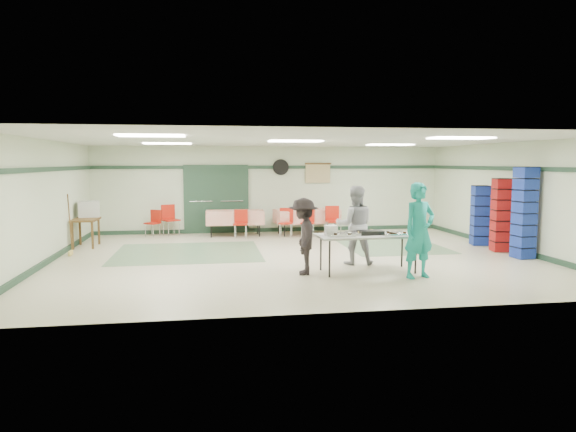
{
  "coord_description": "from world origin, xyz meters",
  "views": [
    {
      "loc": [
        -2.01,
        -11.65,
        2.21
      ],
      "look_at": [
        -0.22,
        -0.3,
        1.0
      ],
      "focal_mm": 32.0,
      "sensor_mm": 36.0,
      "label": 1
    }
  ],
  "objects": [
    {
      "name": "wall_fan",
      "position": [
        0.3,
        4.44,
        2.05
      ],
      "size": [
        0.5,
        0.1,
        0.5
      ],
      "primitive_type": "cylinder",
      "rotation": [
        1.57,
        0.0,
        0.0
      ],
      "color": "black",
      "rests_on": "wall_back"
    },
    {
      "name": "foam_box_stack",
      "position": [
        0.4,
        -1.84,
        0.86
      ],
      "size": [
        0.23,
        0.21,
        0.2
      ],
      "primitive_type": "cube",
      "rotation": [
        0.0,
        0.0,
        0.03
      ],
      "color": "white",
      "rests_on": "serving_table"
    },
    {
      "name": "trim_left",
      "position": [
        -5.47,
        0.0,
        2.05
      ],
      "size": [
        0.06,
        9.0,
        0.1
      ],
      "primitive_type": "cube",
      "rotation": [
        0.0,
        0.0,
        1.57
      ],
      "color": "#203B2A",
      "rests_on": "wall_back"
    },
    {
      "name": "wall_right",
      "position": [
        5.5,
        0.0,
        1.35
      ],
      "size": [
        0.0,
        9.0,
        9.0
      ],
      "primitive_type": "plane",
      "rotation": [
        1.57,
        0.0,
        -1.57
      ],
      "color": "beige",
      "rests_on": "floor"
    },
    {
      "name": "sheet_tray_left",
      "position": [
        0.57,
        -1.92,
        0.77
      ],
      "size": [
        0.54,
        0.41,
        0.02
      ],
      "primitive_type": "cube",
      "rotation": [
        0.0,
        0.0,
        0.03
      ],
      "color": "silver",
      "rests_on": "serving_table"
    },
    {
      "name": "crate_stack_blue_a",
      "position": [
        5.15,
        0.94,
        0.8
      ],
      "size": [
        0.49,
        0.49,
        1.59
      ],
      "primitive_type": "cube",
      "rotation": [
        0.0,
        0.0,
        -0.21
      ],
      "color": "navy",
      "rests_on": "floor"
    },
    {
      "name": "double_door_left",
      "position": [
        -2.2,
        4.44,
        1.05
      ],
      "size": [
        0.9,
        0.06,
        2.1
      ],
      "primitive_type": "cube",
      "color": "#9A9C9A",
      "rests_on": "floor"
    },
    {
      "name": "wall_back",
      "position": [
        0.0,
        4.5,
        1.35
      ],
      "size": [
        11.0,
        0.0,
        11.0
      ],
      "primitive_type": "plane",
      "rotation": [
        1.57,
        0.0,
        0.0
      ],
      "color": "beige",
      "rests_on": "floor"
    },
    {
      "name": "printer_table",
      "position": [
        -5.15,
        2.26,
        0.65
      ],
      "size": [
        0.61,
        0.94,
        0.74
      ],
      "rotation": [
        0.0,
        0.0,
        -0.01
      ],
      "color": "brown",
      "rests_on": "floor"
    },
    {
      "name": "chair_a",
      "position": [
        0.92,
        3.15,
        0.51
      ],
      "size": [
        0.49,
        0.49,
        0.84
      ],
      "rotation": [
        0.0,
        0.0,
        -0.31
      ],
      "color": "#B11E0E",
      "rests_on": "floor"
    },
    {
      "name": "volunteer_teal",
      "position": [
        1.97,
        -2.49,
        0.91
      ],
      "size": [
        0.76,
        0.6,
        1.82
      ],
      "primitive_type": "imported",
      "rotation": [
        0.0,
        0.0,
        0.27
      ],
      "color": "teal",
      "rests_on": "floor"
    },
    {
      "name": "scroll_banner",
      "position": [
        1.5,
        4.44,
        1.85
      ],
      "size": [
        0.8,
        0.02,
        0.6
      ],
      "primitive_type": "cube",
      "color": "tan",
      "rests_on": "wall_back"
    },
    {
      "name": "volunteer_dark",
      "position": [
        -0.15,
        -1.84,
        0.76
      ],
      "size": [
        0.7,
        1.05,
        1.51
      ],
      "primitive_type": "imported",
      "rotation": [
        0.0,
        0.0,
        -1.72
      ],
      "color": "black",
      "rests_on": "floor"
    },
    {
      "name": "crate_stack_red",
      "position": [
        5.15,
        -0.06,
        0.91
      ],
      "size": [
        0.46,
        0.46,
        1.81
      ],
      "primitive_type": "cube",
      "rotation": [
        0.0,
        0.0,
        -0.16
      ],
      "color": "#A21014",
      "rests_on": "floor"
    },
    {
      "name": "baseboard_back",
      "position": [
        0.0,
        4.47,
        0.06
      ],
      "size": [
        11.0,
        0.06,
        0.12
      ],
      "primitive_type": "cube",
      "color": "#203B2A",
      "rests_on": "floor"
    },
    {
      "name": "double_door_right",
      "position": [
        -1.25,
        4.44,
        1.05
      ],
      "size": [
        0.9,
        0.06,
        2.1
      ],
      "primitive_type": "cube",
      "color": "#9A9C9A",
      "rests_on": "floor"
    },
    {
      "name": "wall_front",
      "position": [
        0.0,
        -4.5,
        1.35
      ],
      "size": [
        11.0,
        0.0,
        11.0
      ],
      "primitive_type": "plane",
      "rotation": [
        -1.57,
        0.0,
        0.0
      ],
      "color": "beige",
      "rests_on": "floor"
    },
    {
      "name": "baseboard_right",
      "position": [
        5.47,
        0.0,
        0.06
      ],
      "size": [
        0.06,
        9.0,
        0.12
      ],
      "primitive_type": "cube",
      "rotation": [
        0.0,
        0.0,
        1.57
      ],
      "color": "#203B2A",
      "rests_on": "floor"
    },
    {
      "name": "green_patch_b",
      "position": [
        2.8,
        1.5,
        0.0
      ],
      "size": [
        2.5,
        3.5,
        0.01
      ],
      "primitive_type": "cube",
      "color": "#5A7857",
      "rests_on": "floor"
    },
    {
      "name": "baking_pan",
      "position": [
        1.22,
        -1.84,
        0.8
      ],
      "size": [
        0.5,
        0.32,
        0.08
      ],
      "primitive_type": "cube",
      "rotation": [
        0.0,
        0.0,
        0.03
      ],
      "color": "black",
      "rests_on": "serving_table"
    },
    {
      "name": "serving_table",
      "position": [
        1.16,
        -1.84,
        0.72
      ],
      "size": [
        2.07,
        0.9,
        0.76
      ],
      "rotation": [
        0.0,
        0.0,
        0.03
      ],
      "color": "#B0AFAB",
      "rests_on": "floor"
    },
    {
      "name": "sheet_tray_mid",
      "position": [
        1.09,
        -1.75,
        0.77
      ],
      "size": [
        0.65,
        0.5,
        0.02
      ],
      "primitive_type": "cube",
      "rotation": [
        0.0,
        0.0,
        0.03
      ],
      "color": "silver",
      "rests_on": "serving_table"
    },
    {
      "name": "crate_stack_blue_b",
      "position": [
        5.15,
        -0.98,
        1.05
      ],
      "size": [
        0.44,
        0.44,
        2.11
      ],
      "primitive_type": "cube",
      "rotation": [
        0.0,
        0.0,
        0.09
      ],
      "color": "navy",
      "rests_on": "floor"
    },
    {
      "name": "chair_loose_b",
      "position": [
        -3.59,
        3.98,
        0.48
      ],
      "size": [
        0.51,
        0.51,
        0.79
      ],
      "rotation": [
        0.0,
        0.0,
        -0.59
      ],
      "color": "#B11E0E",
      "rests_on": "floor"
    },
    {
      "name": "chair_d",
      "position": [
        -1.06,
        3.15,
        0.51
      ],
      "size": [
        0.44,
        0.44,
        0.83
      ],
      "rotation": [
        0.0,
        0.0,
        -0.16
      ],
      "color": "#B11E0E",
      "rests_on": "floor"
    },
    {
      "name": "broom",
      "position": [
        -5.23,
        1.04,
        0.75
      ],
      "size": [
        0.05,
        0.23,
        1.44
      ],
      "primitive_type": "cylinder",
      "rotation": [
        0.14,
        0.0,
        0.09
      ],
      "color": "brown",
      "rests_on": "floor"
    },
    {
      "name": "trim_right",
      "position": [
        5.47,
        0.0,
        2.05
      ],
      "size": [
        0.06,
        9.0,
        0.1
      ],
      "primitive_type": "cube",
      "rotation": [
        0.0,
        0.0,
        1.57
      ],
      "color": "#203B2A",
      "rests_on": "wall_back"
    },
    {
      "name": "sheet_tray_right",
      "position": [
        1.69,
        -1.94,
        0.77
      ],
      "size": [
        0.57,
        0.44,
        0.02
      ],
      "primitive_type": "cube",
      "rotation": [
        0.0,
        0.0,
        0.03
      ],
      "color": "silver",
      "rests_on": "serving_table"
    },
    {
      "name": "chair_loose_a",
      "position": [
        -3.14,
        4.08,
        0.57
      ],
      "size": [
        0.59,
        0.59,
        0.93
      ],
      "rotation": [
        0.0,
        0.0,
        0.51
      ],
      "color": "#B11E0E",
      "rests_on": "floor"
    },
    {
      "name": "door_frame",
      "position": [
        -1.73,
        4.42,
        1.05
      ],
      "size": [
        2.0,
        0.03,
        2.15
      ],
      "primitive_type": "cube",
      "color": "#203B2A",
      "rests_on": "floor"
    },
    {
      "name": "chair_b",
      "position": [
        0.27,
        3.15,
        0.53
      ],
      "size": [
        0.49,
        0.49,
        0.86
      ],
      "rotation": [
        0.0,
        0.0,
        -0.26
      ],
      "color": "#B11E0E",
      "rests_on": "floor"
    },
    {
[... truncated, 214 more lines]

